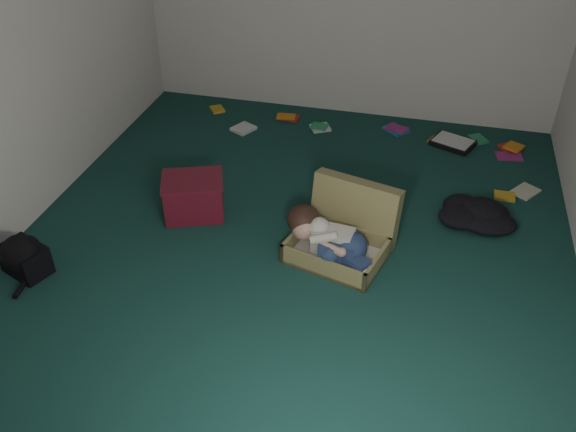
% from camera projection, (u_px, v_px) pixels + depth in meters
% --- Properties ---
extents(floor, '(4.50, 4.50, 0.00)m').
position_uv_depth(floor, '(293.00, 243.00, 4.48)').
color(floor, '#143933').
rests_on(floor, ground).
extents(wall_front, '(4.50, 0.00, 4.50)m').
position_uv_depth(wall_front, '(128.00, 347.00, 1.94)').
color(wall_front, white).
rests_on(wall_front, ground).
extents(wall_left, '(0.00, 4.50, 4.50)m').
position_uv_depth(wall_left, '(7.00, 47.00, 4.11)').
color(wall_left, white).
rests_on(wall_left, ground).
extents(suitcase, '(0.79, 0.78, 0.48)m').
position_uv_depth(suitcase, '(344.00, 233.00, 4.34)').
color(suitcase, olive).
rests_on(suitcase, floor).
extents(person, '(0.66, 0.47, 0.30)m').
position_uv_depth(person, '(329.00, 239.00, 4.22)').
color(person, beige).
rests_on(person, suitcase).
extents(maroon_bin, '(0.56, 0.50, 0.32)m').
position_uv_depth(maroon_bin, '(194.00, 197.00, 4.68)').
color(maroon_bin, maroon).
rests_on(maroon_bin, floor).
extents(backpack, '(0.47, 0.43, 0.23)m').
position_uv_depth(backpack, '(25.00, 258.00, 4.15)').
color(backpack, black).
rests_on(backpack, floor).
extents(clothing_pile, '(0.50, 0.42, 0.15)m').
position_uv_depth(clothing_pile, '(477.00, 211.00, 4.68)').
color(clothing_pile, black).
rests_on(clothing_pile, floor).
extents(paper_tray, '(0.44, 0.40, 0.05)m').
position_uv_depth(paper_tray, '(453.00, 143.00, 5.65)').
color(paper_tray, black).
rests_on(paper_tray, floor).
extents(book_scatter, '(3.15, 1.17, 0.02)m').
position_uv_depth(book_scatter, '(397.00, 142.00, 5.69)').
color(book_scatter, gold).
rests_on(book_scatter, floor).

